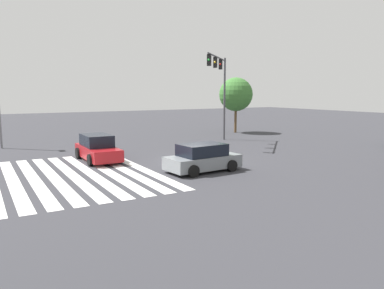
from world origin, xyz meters
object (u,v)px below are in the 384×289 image
(car_0, at_px, (203,158))
(car_1, at_px, (98,148))
(tree_corner_b, at_px, (236,94))
(traffic_signal_mast, at_px, (220,79))

(car_0, relative_size, car_1, 0.90)
(car_1, bearing_deg, tree_corner_b, 116.89)
(traffic_signal_mast, relative_size, car_1, 1.55)
(car_1, relative_size, tree_corner_b, 0.81)
(car_0, height_order, car_1, car_1)
(traffic_signal_mast, xyz_separation_m, tree_corner_b, (-5.98, 6.17, -1.36))
(traffic_signal_mast, height_order, tree_corner_b, traffic_signal_mast)
(traffic_signal_mast, distance_m, car_0, 12.65)
(car_0, xyz_separation_m, tree_corner_b, (-15.12, 13.53, 3.36))
(traffic_signal_mast, xyz_separation_m, car_0, (9.15, -7.36, -4.72))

